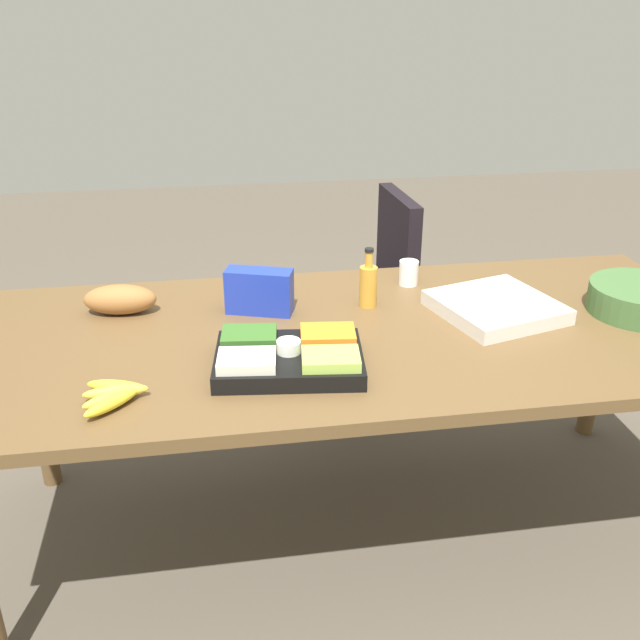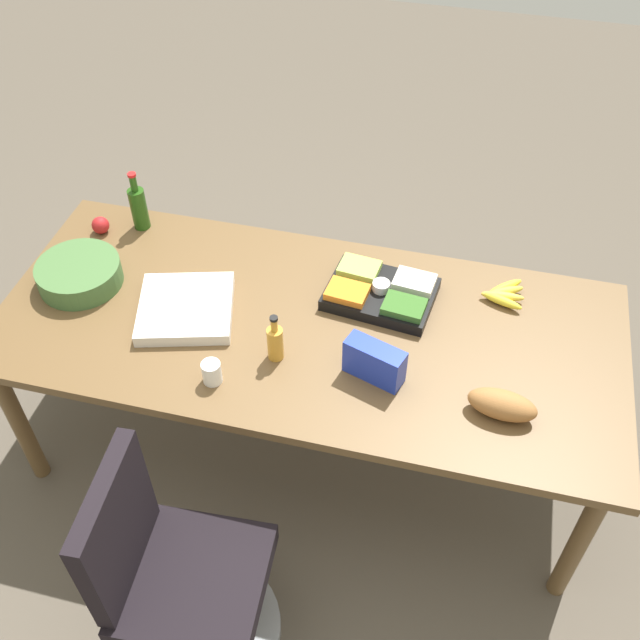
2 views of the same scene
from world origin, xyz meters
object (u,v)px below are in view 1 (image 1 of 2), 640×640
at_px(dressing_bottle, 368,284).
at_px(paper_cup, 409,273).
at_px(bread_loaf, 120,299).
at_px(chip_bag_blue, 259,291).
at_px(conference_table, 358,350).
at_px(office_chair, 360,322).
at_px(pizza_box, 496,307).
at_px(veggie_tray, 289,356).
at_px(banana_bunch, 115,394).

bearing_deg(dressing_bottle, paper_cup, -138.63).
bearing_deg(bread_loaf, chip_bag_blue, 171.99).
distance_m(conference_table, chip_bag_blue, 0.38).
height_order(office_chair, pizza_box, office_chair).
height_order(chip_bag_blue, pizza_box, chip_bag_blue).
relative_size(pizza_box, bread_loaf, 1.50).
bearing_deg(conference_table, chip_bag_blue, -32.63).
bearing_deg(veggie_tray, chip_bag_blue, -82.94).
distance_m(paper_cup, banana_bunch, 1.20).
distance_m(chip_bag_blue, pizza_box, 0.79).
relative_size(chip_bag_blue, pizza_box, 0.61).
bearing_deg(pizza_box, chip_bag_blue, -26.04).
height_order(banana_bunch, veggie_tray, veggie_tray).
height_order(conference_table, pizza_box, pizza_box).
relative_size(bread_loaf, veggie_tray, 0.53).
bearing_deg(conference_table, office_chair, -102.93).
height_order(dressing_bottle, banana_bunch, dressing_bottle).
bearing_deg(banana_bunch, bread_loaf, -86.73).
relative_size(office_chair, dressing_bottle, 4.63).
relative_size(paper_cup, banana_bunch, 0.46).
xyz_separation_m(conference_table, pizza_box, (-0.48, -0.05, 0.09)).
bearing_deg(banana_bunch, conference_table, -155.56).
xyz_separation_m(bread_loaf, banana_bunch, (-0.03, 0.58, -0.02)).
relative_size(pizza_box, paper_cup, 4.00).
height_order(bread_loaf, paper_cup, bread_loaf).
bearing_deg(chip_bag_blue, conference_table, 147.37).
xyz_separation_m(conference_table, bread_loaf, (0.76, -0.26, 0.12)).
xyz_separation_m(dressing_bottle, paper_cup, (-0.19, -0.17, -0.03)).
bearing_deg(banana_bunch, veggie_tray, -165.99).
bearing_deg(office_chair, chip_bag_blue, 55.49).
xyz_separation_m(conference_table, chip_bag_blue, (0.30, -0.19, 0.14)).
bearing_deg(banana_bunch, pizza_box, -162.46).
xyz_separation_m(conference_table, veggie_tray, (0.25, 0.21, 0.11)).
relative_size(chip_bag_blue, paper_cup, 2.44).
distance_m(office_chair, chip_bag_blue, 1.03).
bearing_deg(chip_bag_blue, dressing_bottle, 179.32).
bearing_deg(pizza_box, paper_cup, -70.03).
bearing_deg(paper_cup, bread_loaf, 5.47).
bearing_deg(bread_loaf, paper_cup, -174.53).
distance_m(bread_loaf, veggie_tray, 0.69).
bearing_deg(pizza_box, office_chair, -89.33).
height_order(dressing_bottle, bread_loaf, dressing_bottle).
bearing_deg(conference_table, bread_loaf, -18.64).
bearing_deg(office_chair, bread_loaf, 35.05).
height_order(bread_loaf, veggie_tray, bread_loaf).
bearing_deg(chip_bag_blue, paper_cup, -163.81).
bearing_deg(dressing_bottle, chip_bag_blue, -0.68).
relative_size(conference_table, bread_loaf, 10.12).
height_order(paper_cup, banana_bunch, paper_cup).
bearing_deg(paper_cup, chip_bag_blue, 16.19).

